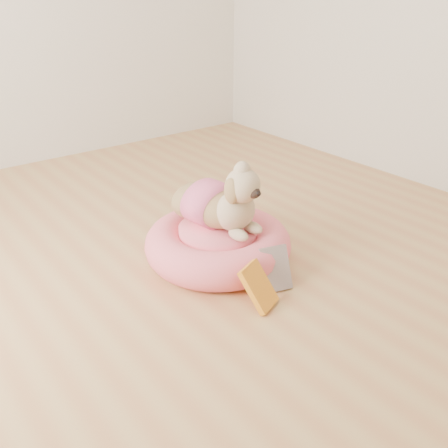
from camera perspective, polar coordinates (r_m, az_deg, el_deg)
floor at (r=2.30m, az=-2.85°, el=-7.72°), size 4.50×4.50×0.00m
pet_bed at (r=2.50m, az=-0.70°, el=-2.29°), size 0.73×0.73×0.19m
dog at (r=2.39m, az=-0.48°, el=3.84°), size 0.42×0.55×0.37m
book_yellow at (r=2.17m, az=3.97°, el=-7.15°), size 0.18×0.18×0.19m
book_white at (r=2.30m, az=5.92°, el=-5.08°), size 0.16×0.14×0.19m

